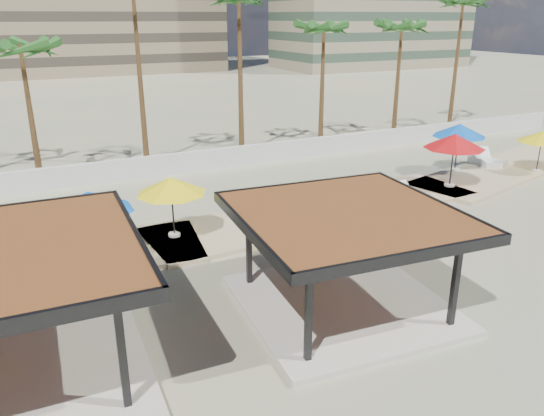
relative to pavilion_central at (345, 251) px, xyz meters
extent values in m
plane|color=tan|center=(1.77, 0.30, -1.87)|extent=(200.00, 200.00, 0.00)
cube|color=#C6B284|center=(3.77, 7.30, -1.81)|extent=(16.24, 5.11, 0.24)
cube|color=#C6B284|center=(17.77, 8.80, -1.81)|extent=(16.49, 7.75, 0.24)
cube|color=silver|center=(1.77, 16.30, -1.27)|extent=(56.00, 0.30, 1.20)
cube|color=beige|center=(0.00, 0.00, -1.78)|extent=(6.37, 6.37, 0.18)
cube|color=black|center=(-2.41, -2.03, -0.35)|extent=(0.17, 0.17, 2.68)
cube|color=black|center=(-2.03, 2.41, -0.35)|extent=(0.17, 0.17, 2.68)
cube|color=black|center=(2.03, -2.41, -0.35)|extent=(0.17, 0.17, 2.68)
cube|color=black|center=(2.41, 2.03, -0.35)|extent=(0.17, 0.17, 2.68)
cube|color=brown|center=(0.00, 0.00, 1.11)|extent=(6.56, 6.56, 0.25)
cube|color=black|center=(-0.26, -3.02, 1.11)|extent=(6.14, 0.64, 0.30)
cube|color=black|center=(0.26, 3.02, 1.11)|extent=(6.14, 0.64, 0.30)
cube|color=black|center=(-3.02, 0.26, 1.11)|extent=(0.64, 6.14, 0.30)
cube|color=black|center=(3.02, -0.26, 1.11)|extent=(0.64, 6.14, 0.30)
cube|color=beige|center=(-9.18, 0.82, -1.77)|extent=(6.67, 6.67, 0.19)
cube|color=black|center=(-6.87, -1.70, -0.22)|extent=(0.18, 0.18, 2.91)
cube|color=black|center=(-6.66, 3.14, -0.22)|extent=(0.18, 0.18, 2.91)
cube|color=black|center=(-5.89, 0.68, 1.37)|extent=(0.41, 6.69, 0.33)
cylinder|color=beige|center=(-3.10, 7.27, -1.63)|extent=(0.47, 0.47, 0.11)
cylinder|color=#262628|center=(-3.10, 7.27, -0.56)|extent=(0.07, 0.07, 2.25)
cone|color=yellow|center=(-3.10, 7.27, 0.40)|extent=(2.74, 2.74, 0.66)
cylinder|color=beige|center=(11.44, 7.34, -1.62)|extent=(0.52, 0.52, 0.13)
cylinder|color=#262628|center=(11.44, 7.34, -0.43)|extent=(0.07, 0.07, 2.52)
cone|color=red|center=(11.44, 7.34, 0.65)|extent=(3.33, 3.33, 0.73)
cylinder|color=beige|center=(13.91, 9.50, -1.63)|extent=(0.51, 0.51, 0.12)
cylinder|color=#262628|center=(13.91, 9.50, -0.47)|extent=(0.07, 0.07, 2.44)
cone|color=blue|center=(13.91, 9.50, 0.58)|extent=(3.60, 3.60, 0.71)
cylinder|color=beige|center=(17.80, 7.22, -1.63)|extent=(0.44, 0.44, 0.11)
cylinder|color=#262628|center=(17.80, 7.22, -0.63)|extent=(0.06, 0.06, 2.12)
cone|color=yellow|center=(17.80, 7.22, 0.28)|extent=(3.38, 3.38, 0.62)
cylinder|color=beige|center=(-6.27, 6.10, -1.63)|extent=(0.52, 0.52, 0.12)
cylinder|color=#262628|center=(-6.27, 6.10, -0.45)|extent=(0.07, 0.07, 2.48)
cone|color=blue|center=(-6.27, 6.10, 0.61)|extent=(3.90, 3.90, 0.72)
cube|color=white|center=(-7.91, 6.10, -1.55)|extent=(0.97, 2.07, 0.28)
cube|color=white|center=(-7.91, 6.10, -1.38)|extent=(0.97, 2.07, 0.06)
cube|color=white|center=(-8.02, 6.87, -1.14)|extent=(0.75, 0.77, 0.50)
cube|color=white|center=(7.98, 6.10, -1.55)|extent=(0.78, 2.03, 0.28)
cube|color=white|center=(7.98, 6.10, -1.38)|extent=(0.78, 2.03, 0.06)
cube|color=white|center=(8.01, 6.88, -1.14)|extent=(0.69, 0.71, 0.51)
cube|color=white|center=(16.43, 9.50, -1.54)|extent=(1.45, 2.21, 0.29)
cube|color=white|center=(16.43, 9.50, -1.36)|extent=(1.45, 2.21, 0.06)
cube|color=white|center=(16.13, 10.26, -1.11)|extent=(0.91, 0.92, 0.53)
cube|color=white|center=(16.42, 9.50, -1.54)|extent=(1.68, 2.18, 0.29)
cube|color=white|center=(16.42, 9.50, -1.36)|extent=(1.68, 2.18, 0.06)
cube|color=white|center=(16.83, 10.21, -1.11)|extent=(0.96, 0.97, 0.53)
cone|color=brown|center=(-7.23, 18.40, 1.67)|extent=(0.36, 0.36, 7.08)
ellipsoid|color=#23581F|center=(-7.23, 18.40, 4.96)|extent=(3.00, 3.00, 1.80)
cone|color=brown|center=(-1.23, 19.20, 3.05)|extent=(0.36, 0.36, 9.84)
cone|color=brown|center=(4.77, 18.70, 2.90)|extent=(0.36, 0.36, 9.53)
ellipsoid|color=#23581F|center=(4.77, 18.70, 7.41)|extent=(3.00, 3.00, 1.80)
cone|color=brown|center=(10.77, 18.90, 2.06)|extent=(0.36, 0.36, 7.85)
ellipsoid|color=#23581F|center=(10.77, 18.90, 5.73)|extent=(3.00, 3.00, 1.80)
cone|color=brown|center=(16.77, 18.50, 2.08)|extent=(0.36, 0.36, 7.89)
ellipsoid|color=#23581F|center=(16.77, 18.50, 5.77)|extent=(3.00, 3.00, 1.80)
cone|color=brown|center=(22.77, 19.10, 2.91)|extent=(0.36, 0.36, 9.56)
ellipsoid|color=#23581F|center=(22.77, 19.10, 7.44)|extent=(3.00, 3.00, 1.80)
camera|label=1|loc=(-8.29, -11.78, 6.51)|focal=35.00mm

